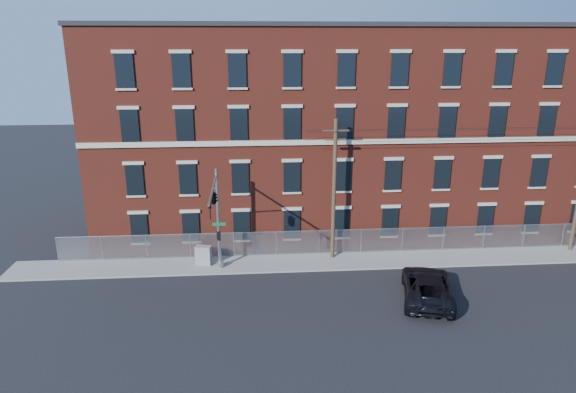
# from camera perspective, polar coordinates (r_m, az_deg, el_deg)

# --- Properties ---
(ground) EXTENTS (140.00, 140.00, 0.00)m
(ground) POSITION_cam_1_polar(r_m,az_deg,el_deg) (31.44, 3.03, -11.35)
(ground) COLOR black
(ground) RESTS_ON ground
(sidewalk) EXTENTS (65.00, 3.00, 0.12)m
(sidewalk) POSITION_cam_1_polar(r_m,az_deg,el_deg) (38.95, 19.98, -6.47)
(sidewalk) COLOR gray
(sidewalk) RESTS_ON ground
(mill_building) EXTENTS (55.30, 14.32, 16.30)m
(mill_building) POSITION_cam_1_polar(r_m,az_deg,el_deg) (44.70, 16.47, 7.68)
(mill_building) COLOR maroon
(mill_building) RESTS_ON ground
(chain_link_fence) EXTENTS (59.06, 0.06, 1.85)m
(chain_link_fence) POSITION_cam_1_polar(r_m,az_deg,el_deg) (39.68, 19.38, -4.41)
(chain_link_fence) COLOR #A5A8AD
(chain_link_fence) RESTS_ON ground
(traffic_signal_mast) EXTENTS (0.90, 6.75, 7.00)m
(traffic_signal_mast) POSITION_cam_1_polar(r_m,az_deg,el_deg) (31.17, -8.33, -0.97)
(traffic_signal_mast) COLOR #9EA0A5
(traffic_signal_mast) RESTS_ON ground
(utility_pole_near) EXTENTS (1.80, 0.28, 10.00)m
(utility_pole_near) POSITION_cam_1_polar(r_m,az_deg,el_deg) (34.83, 5.28, 1.00)
(utility_pole_near) COLOR #433121
(utility_pole_near) RESTS_ON ground
(pickup_truck) EXTENTS (4.22, 6.57, 1.69)m
(pickup_truck) POSITION_cam_1_polar(r_m,az_deg,el_deg) (31.92, 15.57, -9.83)
(pickup_truck) COLOR black
(pickup_truck) RESTS_ON ground
(utility_cabinet) EXTENTS (1.17, 0.77, 1.35)m
(utility_cabinet) POSITION_cam_1_polar(r_m,az_deg,el_deg) (35.56, -9.60, -6.62)
(utility_cabinet) COLOR slate
(utility_cabinet) RESTS_ON sidewalk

